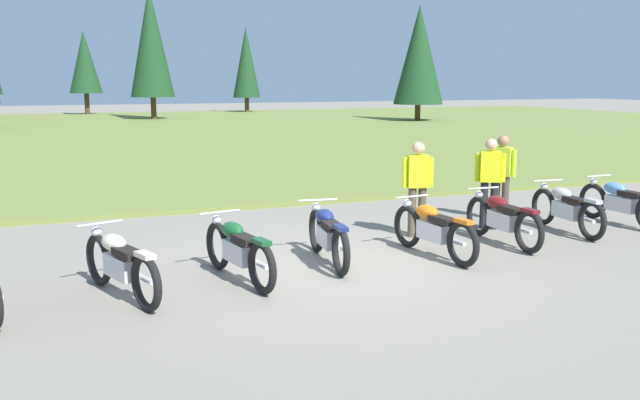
{
  "coord_description": "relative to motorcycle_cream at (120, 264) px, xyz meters",
  "views": [
    {
      "loc": [
        -3.75,
        -9.05,
        2.73
      ],
      "look_at": [
        0.0,
        0.6,
        0.9
      ],
      "focal_mm": 38.41,
      "sensor_mm": 36.0,
      "label": 1
    }
  ],
  "objects": [
    {
      "name": "motorcycle_orange",
      "position": [
        4.73,
        0.34,
        0.0
      ],
      "size": [
        0.62,
        2.1,
        0.88
      ],
      "color": "black",
      "rests_on": "ground"
    },
    {
      "name": "motorcycle_silver",
      "position": [
        7.86,
        0.98,
        0.0
      ],
      "size": [
        0.62,
        2.1,
        0.88
      ],
      "color": "black",
      "rests_on": "ground"
    },
    {
      "name": "rider_near_row_end",
      "position": [
        5.17,
        1.64,
        0.51
      ],
      "size": [
        0.53,
        0.31,
        1.67
      ],
      "color": "#4C4233",
      "rests_on": "ground"
    },
    {
      "name": "forest_treeline",
      "position": [
        -1.32,
        35.54,
        4.08
      ],
      "size": [
        38.84,
        29.73,
        8.78
      ],
      "color": "#47331E",
      "rests_on": "ground"
    },
    {
      "name": "grass_moorland",
      "position": [
        3.07,
        27.13,
        -0.39
      ],
      "size": [
        80.0,
        44.0,
        0.1
      ],
      "primitive_type": "cube",
      "color": "olive",
      "rests_on": "ground"
    },
    {
      "name": "motorcycle_maroon",
      "position": [
        6.24,
        0.65,
        0.0
      ],
      "size": [
        0.62,
        2.1,
        0.88
      ],
      "color": "black",
      "rests_on": "ground"
    },
    {
      "name": "ground_plane",
      "position": [
        3.07,
        0.35,
        -0.44
      ],
      "size": [
        140.0,
        140.0,
        0.0
      ],
      "primitive_type": "plane",
      "color": "gray"
    },
    {
      "name": "motorcycle_cream",
      "position": [
        0.0,
        0.0,
        0.0
      ],
      "size": [
        0.88,
        2.02,
        0.88
      ],
      "color": "black",
      "rests_on": "ground"
    },
    {
      "name": "rider_with_back_turned",
      "position": [
        6.72,
        1.73,
        0.51
      ],
      "size": [
        0.49,
        0.37,
        1.67
      ],
      "color": "black",
      "rests_on": "ground"
    },
    {
      "name": "rider_in_hivis_vest",
      "position": [
        7.39,
        2.29,
        0.51
      ],
      "size": [
        0.39,
        0.46,
        1.67
      ],
      "color": "#4C4233",
      "rests_on": "ground"
    },
    {
      "name": "motorcycle_navy",
      "position": [
        3.05,
        0.58,
        0.0
      ],
      "size": [
        0.62,
        2.1,
        0.88
      ],
      "color": "black",
      "rests_on": "ground"
    },
    {
      "name": "motorcycle_british_green",
      "position": [
        1.57,
        0.17,
        0.0
      ],
      "size": [
        0.7,
        2.08,
        0.88
      ],
      "color": "black",
      "rests_on": "ground"
    },
    {
      "name": "motorcycle_sky_blue",
      "position": [
        9.27,
        1.13,
        0.0
      ],
      "size": [
        0.62,
        2.1,
        0.88
      ],
      "color": "black",
      "rests_on": "ground"
    }
  ]
}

